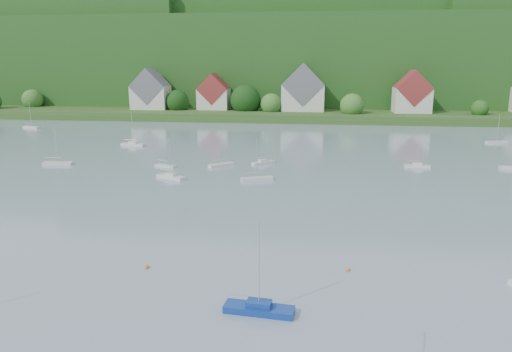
% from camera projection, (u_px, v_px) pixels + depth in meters
% --- Properties ---
extents(far_shore_strip, '(600.00, 60.00, 3.00)m').
position_uv_depth(far_shore_strip, '(291.00, 111.00, 194.49)').
color(far_shore_strip, '#2A4A1B').
rests_on(far_shore_strip, ground).
extents(forested_ridge, '(620.00, 181.22, 69.89)m').
position_uv_depth(forested_ridge, '(299.00, 59.00, 255.57)').
color(forested_ridge, '#143B13').
rests_on(forested_ridge, ground).
extents(village_building_0, '(14.00, 10.40, 16.00)m').
position_uv_depth(village_building_0, '(151.00, 92.00, 186.65)').
color(village_building_0, beige).
rests_on(village_building_0, far_shore_strip).
extents(village_building_1, '(12.00, 9.36, 14.00)m').
position_uv_depth(village_building_1, '(214.00, 95.00, 185.77)').
color(village_building_1, beige).
rests_on(village_building_1, far_shore_strip).
extents(village_building_2, '(16.00, 11.44, 18.00)m').
position_uv_depth(village_building_2, '(303.00, 91.00, 180.26)').
color(village_building_2, beige).
rests_on(village_building_2, far_shore_strip).
extents(village_building_3, '(13.00, 10.40, 15.50)m').
position_uv_depth(village_building_3, '(412.00, 95.00, 173.74)').
color(village_building_3, beige).
rests_on(village_building_3, far_shore_strip).
extents(near_sailboat_1, '(6.26, 2.30, 8.26)m').
position_uv_depth(near_sailboat_1, '(259.00, 308.00, 40.96)').
color(near_sailboat_1, navy).
rests_on(near_sailboat_1, ground).
extents(mooring_buoy_2, '(0.44, 0.44, 0.44)m').
position_uv_depth(mooring_buoy_2, '(348.00, 271.00, 49.27)').
color(mooring_buoy_2, orange).
rests_on(mooring_buoy_2, ground).
extents(mooring_buoy_3, '(0.46, 0.46, 0.46)m').
position_uv_depth(mooring_buoy_3, '(147.00, 268.00, 49.94)').
color(mooring_buoy_3, orange).
rests_on(mooring_buoy_3, ground).
extents(far_sailboat_cluster, '(200.48, 73.50, 8.71)m').
position_uv_depth(far_sailboat_cluster, '(341.00, 154.00, 110.04)').
color(far_sailboat_cluster, silver).
rests_on(far_sailboat_cluster, ground).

